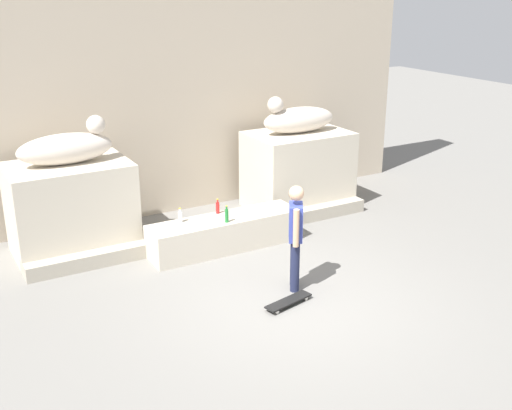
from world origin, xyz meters
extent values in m
plane|color=slate|center=(0.00, 0.00, 0.00)|extent=(40.00, 40.00, 0.00)
cube|color=#BDAD96|center=(0.00, 4.83, 2.99)|extent=(11.09, 0.60, 5.98)
cube|color=beige|center=(-2.35, 3.51, 0.80)|extent=(2.04, 1.39, 1.60)
cube|color=beige|center=(2.35, 3.51, 0.80)|extent=(2.04, 1.39, 1.60)
ellipsoid|color=beige|center=(-2.35, 3.51, 1.86)|extent=(1.60, 0.56, 0.52)
sphere|color=beige|center=(-1.80, 3.51, 2.21)|extent=(0.32, 0.32, 0.32)
ellipsoid|color=beige|center=(2.35, 3.51, 1.86)|extent=(1.62, 0.62, 0.52)
sphere|color=beige|center=(1.80, 3.53, 2.21)|extent=(0.32, 0.32, 0.32)
cube|color=beige|center=(0.00, 2.28, 0.29)|extent=(2.76, 0.70, 0.58)
cylinder|color=#1E233F|center=(0.29, 0.45, 0.41)|extent=(0.14, 0.14, 0.82)
cylinder|color=#1E233F|center=(0.18, 0.28, 0.41)|extent=(0.14, 0.14, 0.82)
cube|color=#333F99|center=(0.23, 0.37, 1.10)|extent=(0.36, 0.41, 0.56)
sphere|color=tan|center=(0.23, 0.37, 1.55)|extent=(0.23, 0.23, 0.23)
cylinder|color=tan|center=(0.35, 0.56, 1.09)|extent=(0.09, 0.09, 0.58)
cylinder|color=tan|center=(0.12, 0.17, 1.09)|extent=(0.09, 0.09, 0.58)
cube|color=black|center=(-0.15, -0.06, 0.07)|extent=(0.82, 0.37, 0.02)
cylinder|color=white|center=(-0.42, -0.19, 0.03)|extent=(0.06, 0.04, 0.06)
cylinder|color=white|center=(-0.45, -0.06, 0.03)|extent=(0.06, 0.04, 0.06)
cylinder|color=white|center=(0.16, -0.06, 0.03)|extent=(0.06, 0.04, 0.06)
cylinder|color=white|center=(0.13, 0.07, 0.03)|extent=(0.06, 0.04, 0.06)
cylinder|color=red|center=(0.00, 2.54, 0.68)|extent=(0.07, 0.07, 0.20)
cylinder|color=red|center=(0.00, 2.54, 0.81)|extent=(0.03, 0.03, 0.06)
cylinder|color=yellow|center=(0.00, 2.54, 0.85)|extent=(0.04, 0.04, 0.01)
cylinder|color=silver|center=(-0.76, 2.47, 0.68)|extent=(0.08, 0.08, 0.19)
cylinder|color=silver|center=(-0.76, 2.47, 0.80)|extent=(0.03, 0.03, 0.06)
cylinder|color=yellow|center=(-0.76, 2.47, 0.84)|extent=(0.04, 0.04, 0.01)
cylinder|color=#1E722D|center=(-0.06, 2.07, 0.70)|extent=(0.07, 0.07, 0.23)
cylinder|color=#1E722D|center=(-0.06, 2.07, 0.84)|extent=(0.03, 0.03, 0.06)
cylinder|color=yellow|center=(-0.06, 2.07, 0.88)|extent=(0.04, 0.04, 0.01)
cube|color=#A9A08F|center=(0.00, 2.80, 0.13)|extent=(6.73, 0.50, 0.25)
camera|label=1|loc=(-4.68, -7.03, 4.53)|focal=44.37mm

